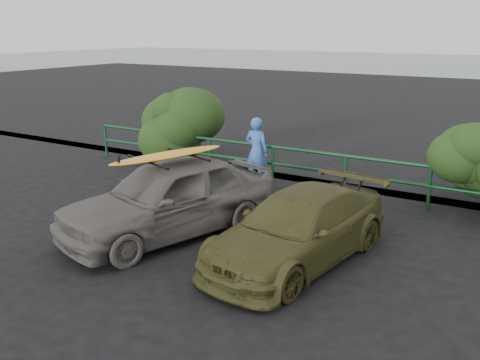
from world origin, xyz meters
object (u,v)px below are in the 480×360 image
at_px(surfboard, 168,155).
at_px(guardrail, 307,170).
at_px(man, 257,151).
at_px(sedan, 170,197).
at_px(olive_vehicle, 298,228).

bearing_deg(surfboard, guardrail, 93.67).
xyz_separation_m(guardrail, man, (-1.35, -0.23, 0.37)).
bearing_deg(man, surfboard, 94.56).
bearing_deg(sedan, man, 111.97).
bearing_deg(olive_vehicle, man, 136.49).
height_order(sedan, olive_vehicle, sedan).
xyz_separation_m(guardrail, sedan, (-1.07, -4.22, 0.25)).
xyz_separation_m(sedan, olive_vehicle, (2.72, 0.15, -0.16)).
relative_size(guardrail, sedan, 3.09).
distance_m(sedan, olive_vehicle, 2.73).
xyz_separation_m(olive_vehicle, man, (-3.01, 3.84, 0.28)).
distance_m(guardrail, surfboard, 4.50).
bearing_deg(olive_vehicle, sedan, -168.40).
bearing_deg(guardrail, surfboard, -104.17).
bearing_deg(guardrail, olive_vehicle, -67.92).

